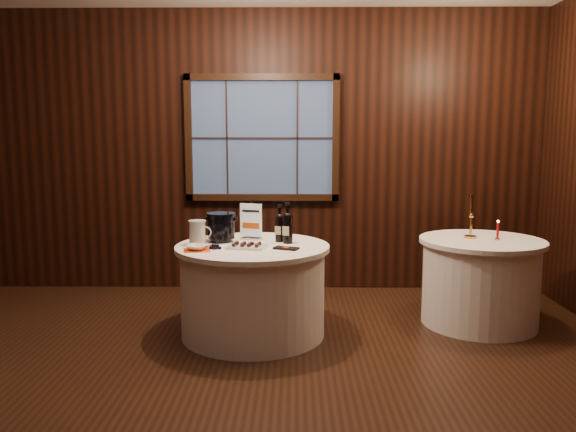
{
  "coord_description": "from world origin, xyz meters",
  "views": [
    {
      "loc": [
        0.35,
        -3.58,
        1.66
      ],
      "look_at": [
        0.3,
        0.9,
        1.03
      ],
      "focal_mm": 35.0,
      "sensor_mm": 36.0,
      "label": 1
    }
  ],
  "objects_px": {
    "cracker_bowl": "(197,247)",
    "side_table": "(480,281)",
    "brass_candlestick": "(471,222)",
    "sign_stand": "(252,227)",
    "port_bottle_right": "(288,226)",
    "chocolate_box": "(286,248)",
    "glass_pitcher": "(198,233)",
    "red_candle": "(498,232)",
    "ice_bucket": "(221,227)",
    "chocolate_plate": "(247,246)",
    "main_table": "(253,290)",
    "grape_bunch": "(215,247)",
    "port_bottle_left": "(280,226)"
  },
  "relations": [
    {
      "from": "chocolate_box",
      "to": "port_bottle_right",
      "type": "bearing_deg",
      "value": 109.33
    },
    {
      "from": "chocolate_box",
      "to": "brass_candlestick",
      "type": "distance_m",
      "value": 1.72
    },
    {
      "from": "chocolate_plate",
      "to": "main_table",
      "type": "bearing_deg",
      "value": 73.58
    },
    {
      "from": "chocolate_box",
      "to": "red_candle",
      "type": "distance_m",
      "value": 1.89
    },
    {
      "from": "sign_stand",
      "to": "ice_bucket",
      "type": "relative_size",
      "value": 1.32
    },
    {
      "from": "chocolate_box",
      "to": "port_bottle_left",
      "type": "bearing_deg",
      "value": 121.84
    },
    {
      "from": "side_table",
      "to": "port_bottle_right",
      "type": "height_order",
      "value": "port_bottle_right"
    },
    {
      "from": "chocolate_plate",
      "to": "grape_bunch",
      "type": "bearing_deg",
      "value": -170.27
    },
    {
      "from": "grape_bunch",
      "to": "glass_pitcher",
      "type": "xyz_separation_m",
      "value": [
        -0.17,
        0.16,
        0.09
      ]
    },
    {
      "from": "side_table",
      "to": "brass_candlestick",
      "type": "relative_size",
      "value": 2.75
    },
    {
      "from": "cracker_bowl",
      "to": "side_table",
      "type": "bearing_deg",
      "value": 12.12
    },
    {
      "from": "port_bottle_right",
      "to": "cracker_bowl",
      "type": "distance_m",
      "value": 0.79
    },
    {
      "from": "sign_stand",
      "to": "cracker_bowl",
      "type": "height_order",
      "value": "sign_stand"
    },
    {
      "from": "side_table",
      "to": "red_candle",
      "type": "distance_m",
      "value": 0.47
    },
    {
      "from": "sign_stand",
      "to": "grape_bunch",
      "type": "distance_m",
      "value": 0.5
    },
    {
      "from": "chocolate_plate",
      "to": "glass_pitcher",
      "type": "height_order",
      "value": "glass_pitcher"
    },
    {
      "from": "side_table",
      "to": "grape_bunch",
      "type": "distance_m",
      "value": 2.37
    },
    {
      "from": "chocolate_box",
      "to": "brass_candlestick",
      "type": "bearing_deg",
      "value": 39.19
    },
    {
      "from": "sign_stand",
      "to": "chocolate_plate",
      "type": "height_order",
      "value": "sign_stand"
    },
    {
      "from": "grape_bunch",
      "to": "cracker_bowl",
      "type": "bearing_deg",
      "value": -159.08
    },
    {
      "from": "main_table",
      "to": "ice_bucket",
      "type": "relative_size",
      "value": 5.15
    },
    {
      "from": "side_table",
      "to": "grape_bunch",
      "type": "xyz_separation_m",
      "value": [
        -2.29,
        -0.47,
        0.4
      ]
    },
    {
      "from": "sign_stand",
      "to": "chocolate_box",
      "type": "xyz_separation_m",
      "value": [
        0.31,
        -0.42,
        -0.1
      ]
    },
    {
      "from": "grape_bunch",
      "to": "brass_candlestick",
      "type": "bearing_deg",
      "value": 13.28
    },
    {
      "from": "brass_candlestick",
      "to": "ice_bucket",
      "type": "bearing_deg",
      "value": -174.74
    },
    {
      "from": "brass_candlestick",
      "to": "sign_stand",
      "type": "bearing_deg",
      "value": -177.04
    },
    {
      "from": "chocolate_plate",
      "to": "chocolate_box",
      "type": "height_order",
      "value": "chocolate_plate"
    },
    {
      "from": "side_table",
      "to": "sign_stand",
      "type": "relative_size",
      "value": 3.3
    },
    {
      "from": "chocolate_box",
      "to": "cracker_bowl",
      "type": "height_order",
      "value": "cracker_bowl"
    },
    {
      "from": "glass_pitcher",
      "to": "brass_candlestick",
      "type": "relative_size",
      "value": 0.53
    },
    {
      "from": "grape_bunch",
      "to": "port_bottle_left",
      "type": "bearing_deg",
      "value": 32.72
    },
    {
      "from": "side_table",
      "to": "port_bottle_left",
      "type": "relative_size",
      "value": 3.39
    },
    {
      "from": "ice_bucket",
      "to": "cracker_bowl",
      "type": "bearing_deg",
      "value": -111.63
    },
    {
      "from": "grape_bunch",
      "to": "cracker_bowl",
      "type": "xyz_separation_m",
      "value": [
        -0.14,
        -0.05,
        0.0
      ]
    },
    {
      "from": "glass_pitcher",
      "to": "red_candle",
      "type": "bearing_deg",
      "value": 6.98
    },
    {
      "from": "main_table",
      "to": "glass_pitcher",
      "type": "relative_size",
      "value": 6.19
    },
    {
      "from": "port_bottle_left",
      "to": "chocolate_box",
      "type": "distance_m",
      "value": 0.36
    },
    {
      "from": "cracker_bowl",
      "to": "chocolate_plate",
      "type": "bearing_deg",
      "value": 13.88
    },
    {
      "from": "port_bottle_right",
      "to": "red_candle",
      "type": "bearing_deg",
      "value": 29.8
    },
    {
      "from": "chocolate_box",
      "to": "grape_bunch",
      "type": "relative_size",
      "value": 1.2
    },
    {
      "from": "glass_pitcher",
      "to": "cracker_bowl",
      "type": "distance_m",
      "value": 0.23
    },
    {
      "from": "main_table",
      "to": "side_table",
      "type": "distance_m",
      "value": 2.02
    },
    {
      "from": "side_table",
      "to": "brass_candlestick",
      "type": "bearing_deg",
      "value": 149.2
    },
    {
      "from": "cracker_bowl",
      "to": "brass_candlestick",
      "type": "distance_m",
      "value": 2.41
    },
    {
      "from": "chocolate_box",
      "to": "cracker_bowl",
      "type": "xyz_separation_m",
      "value": [
        -0.71,
        -0.05,
        0.02
      ]
    },
    {
      "from": "chocolate_box",
      "to": "glass_pitcher",
      "type": "relative_size",
      "value": 0.94
    },
    {
      "from": "sign_stand",
      "to": "main_table",
      "type": "bearing_deg",
      "value": -64.97
    },
    {
      "from": "port_bottle_right",
      "to": "ice_bucket",
      "type": "relative_size",
      "value": 1.4
    },
    {
      "from": "port_bottle_left",
      "to": "chocolate_plate",
      "type": "bearing_deg",
      "value": -110.45
    },
    {
      "from": "main_table",
      "to": "port_bottle_left",
      "type": "height_order",
      "value": "port_bottle_left"
    }
  ]
}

